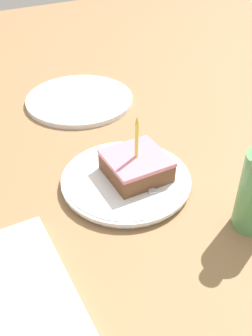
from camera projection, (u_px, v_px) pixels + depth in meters
The scene contains 6 objects.
ground_plane at pixel (133, 181), 0.78m from camera, with size 2.40×2.40×0.04m.
plate at pixel (126, 180), 0.73m from camera, with size 0.24×0.24×0.02m.
cake_slice at pixel (136, 165), 0.72m from camera, with size 0.11×0.11×0.12m.
fork at pixel (138, 161), 0.76m from camera, with size 0.17×0.06×0.00m.
side_plate at pixel (80, 100), 0.99m from camera, with size 0.27×0.27×0.01m.
marble_board at pixel (12, 304), 0.53m from camera, with size 0.27×0.16×0.02m.
Camera 1 is at (0.52, -0.29, 0.48)m, focal length 42.00 mm.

